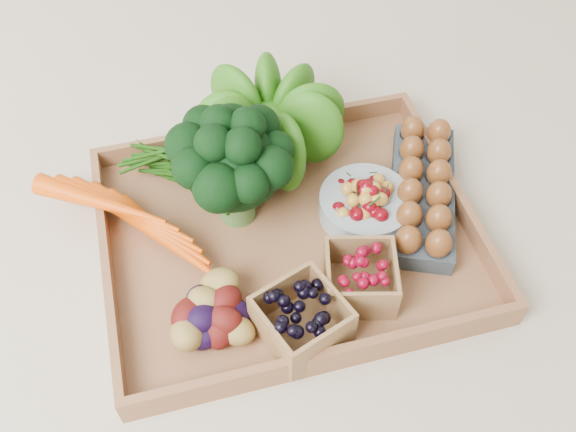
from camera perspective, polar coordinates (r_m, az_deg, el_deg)
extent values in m
plane|color=beige|center=(0.99, 0.00, -2.17)|extent=(4.00, 4.00, 0.00)
cube|color=#92603D|center=(0.98, 0.00, -1.91)|extent=(0.55, 0.45, 0.01)
sphere|color=#25550D|center=(1.03, -1.88, 8.77)|extent=(0.17, 0.17, 0.17)
cylinder|color=#8C9EA5|center=(0.99, 6.90, 0.92)|extent=(0.14, 0.14, 0.04)
cube|color=#343C43|center=(1.03, 11.80, 1.91)|extent=(0.20, 0.29, 0.03)
cube|color=black|center=(0.86, 1.22, -9.20)|extent=(0.13, 0.13, 0.07)
cube|color=maroon|center=(0.90, 6.43, -5.46)|extent=(0.12, 0.12, 0.07)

